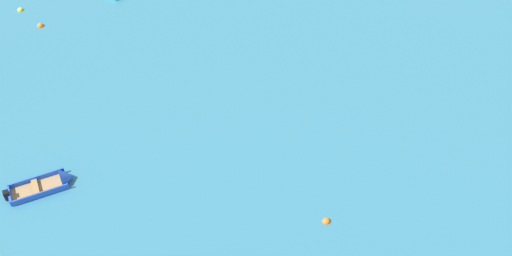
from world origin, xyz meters
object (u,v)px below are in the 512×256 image
Objects in this scene: mooring_buoy_midfield at (21,10)px; mooring_buoy_near_foreground at (326,221)px; rowboat_blue_outer_right at (54,182)px; mooring_buoy_between_boats_left at (41,26)px.

mooring_buoy_near_foreground is (22.68, -12.63, 0.00)m from mooring_buoy_midfield.
mooring_buoy_between_boats_left is (-6.80, 12.00, -0.17)m from rowboat_blue_outer_right.
mooring_buoy_between_boats_left reaches higher than mooring_buoy_near_foreground.
mooring_buoy_midfield is 1.01× the size of mooring_buoy_near_foreground.
mooring_buoy_between_boats_left is at bearing -31.84° from mooring_buoy_midfield.
mooring_buoy_midfield is 25.96m from mooring_buoy_near_foreground.
mooring_buoy_near_foreground is at bearing 2.96° from rowboat_blue_outer_right.
rowboat_blue_outer_right is 13.74m from mooring_buoy_near_foreground.
mooring_buoy_midfield is (-8.97, 13.34, -0.17)m from rowboat_blue_outer_right.
rowboat_blue_outer_right reaches higher than mooring_buoy_midfield.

